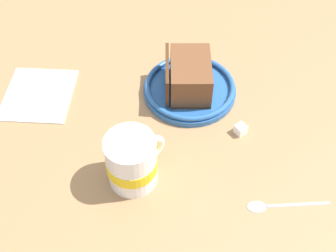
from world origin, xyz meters
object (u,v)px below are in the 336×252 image
at_px(small_plate, 188,88).
at_px(tea_mug, 132,161).
at_px(sugar_cube, 241,129).
at_px(cake_slice, 187,75).
at_px(folded_napkin, 39,94).
at_px(teaspoon, 271,205).

bearing_deg(small_plate, tea_mug, -3.55).
bearing_deg(sugar_cube, cake_slice, -114.83).
distance_m(tea_mug, folded_napkin, 0.26).
bearing_deg(tea_mug, teaspoon, 98.50).
relative_size(cake_slice, teaspoon, 1.05).
xyz_separation_m(tea_mug, sugar_cube, (-0.15, 0.13, -0.04)).
distance_m(small_plate, sugar_cube, 0.13).
bearing_deg(folded_napkin, sugar_cube, 98.57).
relative_size(tea_mug, folded_napkin, 0.71).
xyz_separation_m(small_plate, cake_slice, (0.00, -0.00, 0.03)).
xyz_separation_m(tea_mug, folded_napkin, (-0.10, -0.24, -0.04)).
bearing_deg(folded_napkin, small_plate, 113.90).
relative_size(tea_mug, teaspoon, 0.80).
height_order(cake_slice, teaspoon, cake_slice).
height_order(cake_slice, folded_napkin, cake_slice).
height_order(small_plate, sugar_cube, small_plate).
xyz_separation_m(small_plate, tea_mug, (0.21, -0.01, 0.04)).
height_order(teaspoon, folded_napkin, teaspoon).
xyz_separation_m(folded_napkin, sugar_cube, (-0.06, 0.37, 0.01)).
distance_m(small_plate, tea_mug, 0.21).
distance_m(small_plate, teaspoon, 0.27).
bearing_deg(tea_mug, folded_napkin, -111.72).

